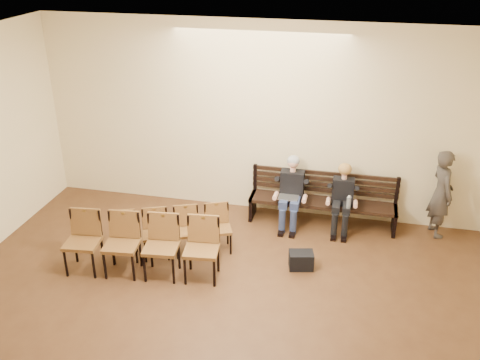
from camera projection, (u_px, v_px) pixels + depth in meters
The scene contains 10 objects.
room_walls at pixel (180, 179), 5.41m from camera, with size 8.02×10.01×3.51m.
bench at pixel (322, 212), 9.56m from camera, with size 2.60×0.90×0.45m, color black.
seated_man at pixel (291, 193), 9.40m from camera, with size 0.51×0.70×1.22m, color black, non-canonical shape.
seated_woman at pixel (342, 202), 9.25m from camera, with size 0.46×0.64×1.07m, color black, non-canonical shape.
laptop at pixel (288, 198), 9.31m from camera, with size 0.35×0.27×0.25m, color silver.
water_bottle at pixel (348, 208), 9.00m from camera, with size 0.07×0.07×0.23m, color silver.
bag at pixel (301, 260), 8.34m from camera, with size 0.38×0.26×0.28m, color black.
passerby at pixel (442, 187), 8.97m from camera, with size 0.65×0.43×1.79m, color #3C3731.
chair_row_front at pixel (141, 247), 8.05m from camera, with size 2.35×0.53×0.97m, color brown.
chair_row_back at pixel (172, 233), 8.58m from camera, with size 1.92×0.43×0.79m, color brown.
Camera 1 is at (1.68, -3.86, 4.84)m, focal length 40.00 mm.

